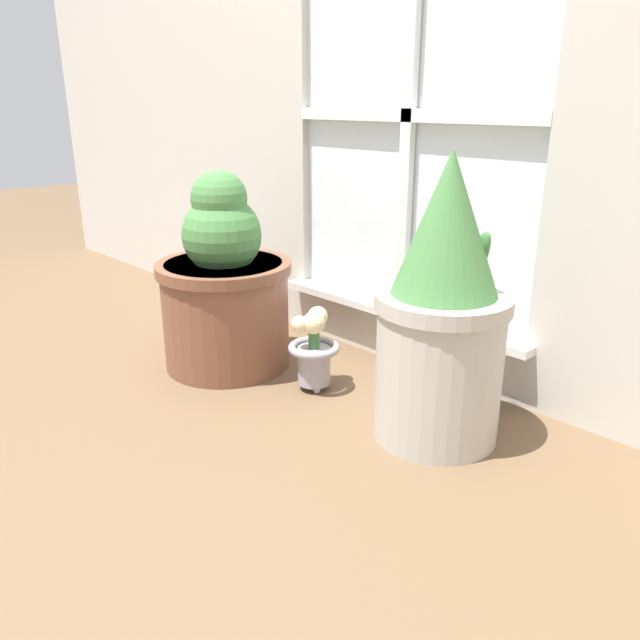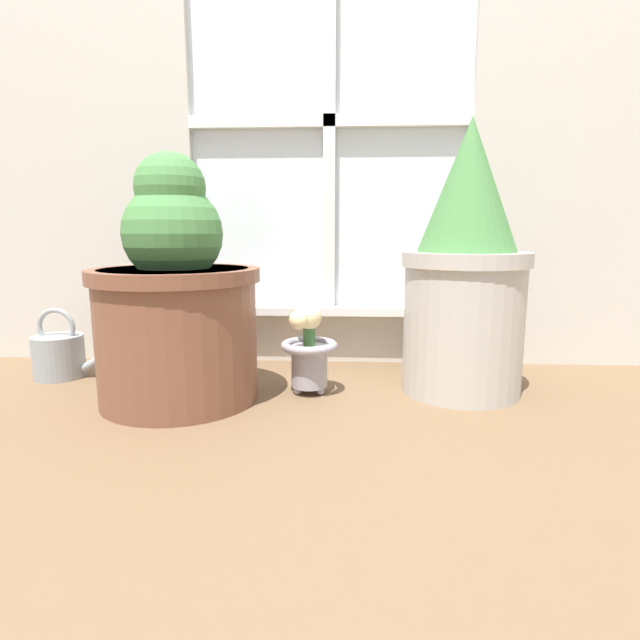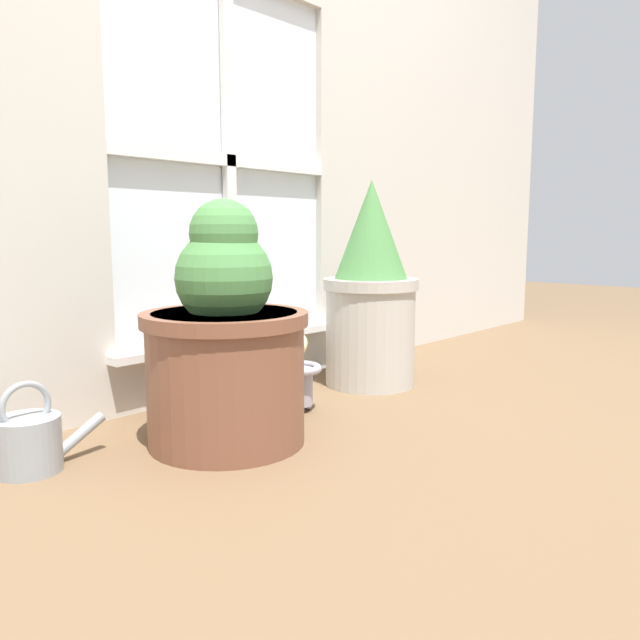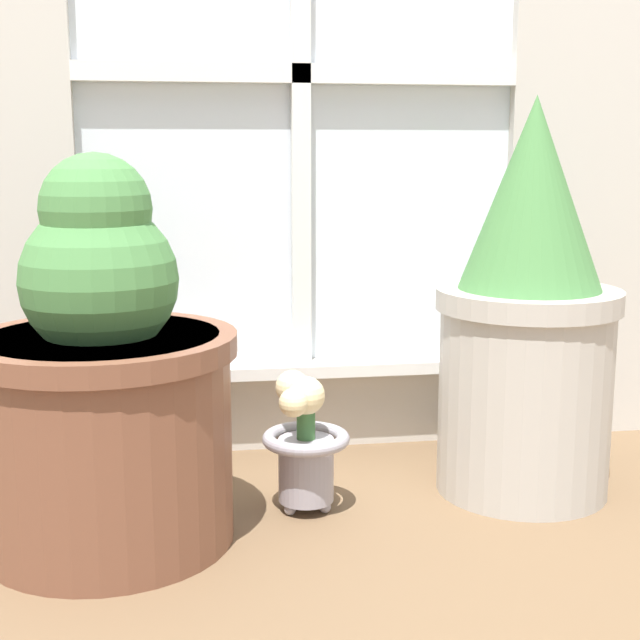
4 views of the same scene
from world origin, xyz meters
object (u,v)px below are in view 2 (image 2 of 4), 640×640
Objects in this scene: watering_can at (60,355)px; potted_plant_left at (176,303)px; flower_vase at (308,347)px; potted_plant_right at (465,272)px.

potted_plant_left is at bearing -22.96° from watering_can.
watering_can is (-0.71, 0.10, -0.05)m from flower_vase.
potted_plant_right reaches higher than flower_vase.
potted_plant_right is at bearing -3.48° from watering_can.
potted_plant_right is at bearing 8.37° from potted_plant_left.
watering_can is (-0.40, 0.17, -0.18)m from potted_plant_left.
flower_vase is (0.31, 0.07, -0.12)m from potted_plant_left.
watering_can is (-1.11, 0.07, -0.24)m from potted_plant_right.
potted_plant_right reaches higher than potted_plant_left.
flower_vase is 0.72m from watering_can.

